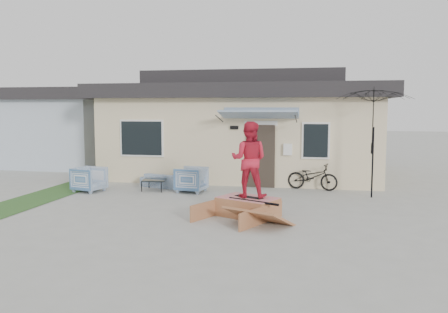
% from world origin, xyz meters
% --- Properties ---
extents(ground, '(90.00, 90.00, 0.00)m').
position_xyz_m(ground, '(0.00, 0.00, 0.00)').
color(ground, '#A0A199').
rests_on(ground, ground).
extents(grass_strip, '(1.40, 8.00, 0.01)m').
position_xyz_m(grass_strip, '(-5.20, 2.00, 0.00)').
color(grass_strip, '#2C5424').
rests_on(grass_strip, ground).
extents(house, '(10.80, 8.49, 4.10)m').
position_xyz_m(house, '(0.00, 7.99, 1.94)').
color(house, beige).
rests_on(house, ground).
extents(neighbor_house, '(8.60, 7.60, 3.50)m').
position_xyz_m(neighbor_house, '(-10.50, 10.00, 1.78)').
color(neighbor_house, '#A9B6C5').
rests_on(neighbor_house, ground).
extents(loveseat, '(1.62, 0.91, 0.61)m').
position_xyz_m(loveseat, '(-2.21, 3.86, 0.30)').
color(loveseat, '#335E92').
rests_on(loveseat, ground).
extents(armchair_left, '(0.96, 1.00, 0.87)m').
position_xyz_m(armchair_left, '(-4.23, 2.55, 0.44)').
color(armchair_left, '#335E92').
rests_on(armchair_left, ground).
extents(armchair_right, '(0.91, 0.95, 0.89)m').
position_xyz_m(armchair_right, '(-1.04, 3.15, 0.44)').
color(armchair_right, '#335E92').
rests_on(armchair_right, ground).
extents(coffee_table, '(0.86, 0.86, 0.36)m').
position_xyz_m(coffee_table, '(-2.28, 3.21, 0.18)').
color(coffee_table, black).
rests_on(coffee_table, ground).
extents(bicycle, '(1.73, 0.90, 1.05)m').
position_xyz_m(bicycle, '(2.72, 4.34, 0.53)').
color(bicycle, black).
rests_on(bicycle, ground).
extents(patio_umbrella, '(2.73, 2.63, 2.20)m').
position_xyz_m(patio_umbrella, '(4.48, 3.35, 1.75)').
color(patio_umbrella, black).
rests_on(patio_umbrella, ground).
extents(skate_ramp, '(2.02, 2.24, 0.46)m').
position_xyz_m(skate_ramp, '(1.23, 0.22, 0.23)').
color(skate_ramp, '#955A37').
rests_on(skate_ramp, ground).
extents(skateboard, '(0.77, 0.54, 0.05)m').
position_xyz_m(skateboard, '(1.25, 0.26, 0.48)').
color(skateboard, black).
rests_on(skateboard, skate_ramp).
extents(skater, '(0.93, 0.73, 1.86)m').
position_xyz_m(skater, '(1.25, 0.26, 1.44)').
color(skater, red).
rests_on(skater, skateboard).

